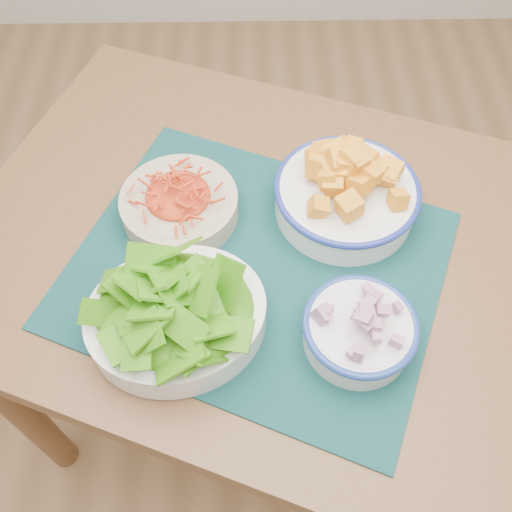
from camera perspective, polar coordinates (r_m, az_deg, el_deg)
The scene contains 6 objects.
table at distance 0.98m, azimuth 3.64°, elevation -3.11°, with size 1.24×1.04×0.75m.
placemat at distance 0.86m, azimuth -0.00°, elevation -1.20°, with size 0.54×0.44×0.00m, color black.
carrot_bowl at distance 0.90m, azimuth -7.73°, elevation 5.51°, with size 0.24×0.24×0.07m.
squash_bowl at distance 0.89m, azimuth 9.15°, elevation 6.78°, with size 0.27×0.27×0.12m.
lettuce_bowl at distance 0.77m, azimuth -8.08°, elevation -5.39°, with size 0.29×0.27×0.11m.
onion_bowl at distance 0.78m, azimuth 10.34°, elevation -7.11°, with size 0.18×0.18×0.08m.
Camera 1 is at (0.12, -0.24, 1.47)m, focal length 40.00 mm.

